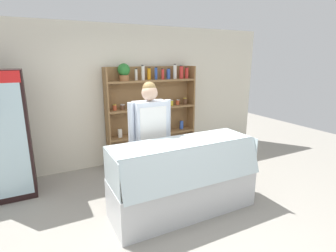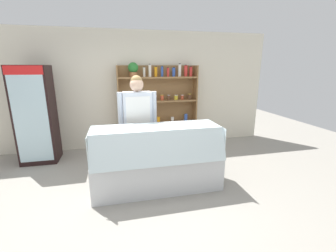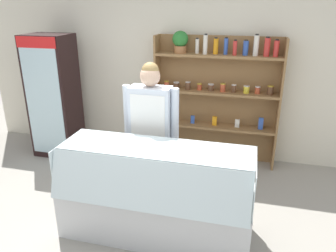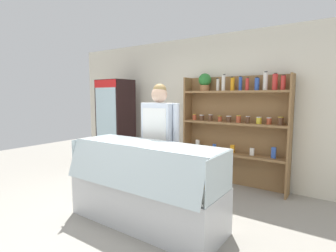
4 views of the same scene
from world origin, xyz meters
name	(u,v)px [view 3 (image 3 of 4)]	position (x,y,z in m)	size (l,w,h in m)	color
ground_plane	(132,234)	(0.00, 0.00, 0.00)	(12.00, 12.00, 0.00)	gray
back_wall	(179,71)	(0.00, 2.28, 1.35)	(6.80, 0.10, 2.70)	silver
drinks_fridge	(54,97)	(-1.90, 1.69, 0.96)	(0.68, 0.56, 1.93)	black
shelving_unit	(215,91)	(0.60, 2.07, 1.12)	(1.85, 0.29, 1.99)	olive
deli_display_case	(155,208)	(0.24, 0.10, 0.31)	(1.99, 0.77, 1.01)	silver
shop_clerk	(151,122)	(0.02, 0.70, 1.06)	(0.67, 0.25, 1.76)	#383D51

